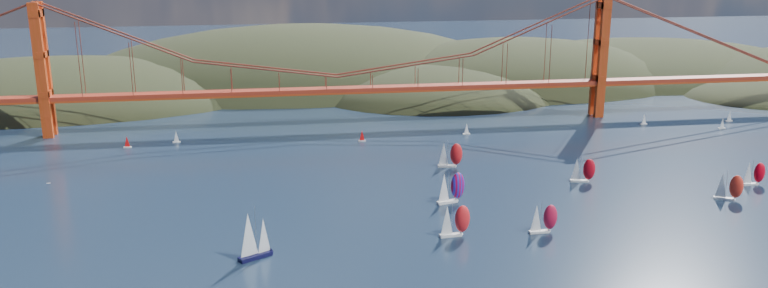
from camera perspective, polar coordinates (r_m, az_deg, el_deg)
headlands at (r=433.49m, az=1.17°, el=3.13°), size 725.00×225.00×96.00m
bridge at (r=323.45m, az=-3.92°, el=6.98°), size 552.00×12.00×55.00m
sloop_navy at (r=193.91m, az=-9.94°, el=-6.92°), size 9.58×8.03×14.00m
racer_0 at (r=206.47m, az=5.38°, el=-5.79°), size 8.74×3.85×9.91m
racer_1 at (r=212.66m, az=12.02°, el=-5.54°), size 7.98×3.27×9.16m
racer_2 at (r=257.23m, az=24.77°, el=-2.95°), size 8.35×6.32×9.43m
racer_3 at (r=259.57m, az=14.88°, el=-1.89°), size 8.21×4.82×9.20m
racer_4 at (r=276.48m, az=26.34°, el=-2.01°), size 7.56×3.12×8.66m
racer_5 at (r=268.17m, az=5.02°, el=-0.79°), size 8.91×4.77×9.99m
racer_rwb at (r=231.92m, az=5.10°, el=-3.29°), size 9.57×5.53×10.73m
distant_boat_2 at (r=309.36m, az=-18.99°, el=0.15°), size 3.00×2.00×4.70m
distant_boat_3 at (r=311.58m, az=-15.55°, el=0.54°), size 3.00×2.00×4.70m
distant_boat_4 at (r=349.18m, az=19.21°, el=1.80°), size 3.00×2.00×4.70m
distant_boat_5 at (r=353.67m, az=24.38°, el=1.44°), size 3.00×2.00×4.70m
distant_boat_6 at (r=369.87m, az=24.84°, el=1.94°), size 3.00×2.00×4.70m
distant_boat_8 at (r=314.64m, az=6.31°, el=1.15°), size 3.00×2.00×4.70m
distant_boat_9 at (r=302.02m, az=-1.69°, el=0.64°), size 3.00×2.00×4.70m
gull at (r=184.14m, az=-24.20°, el=-2.75°), size 0.90×0.25×0.17m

